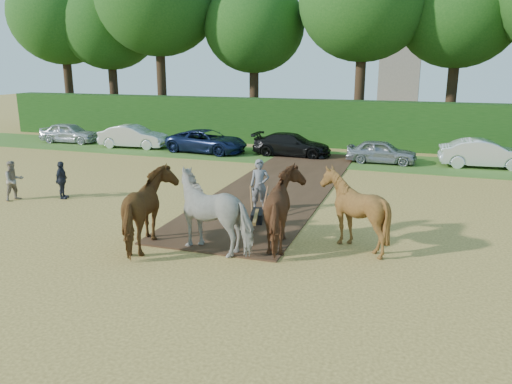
{
  "coord_description": "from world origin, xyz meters",
  "views": [
    {
      "loc": [
        7.29,
        -13.9,
        5.42
      ],
      "look_at": [
        2.45,
        0.62,
        1.4
      ],
      "focal_mm": 35.0,
      "sensor_mm": 36.0,
      "label": 1
    }
  ],
  "objects": [
    {
      "name": "earth_strip",
      "position": [
        1.5,
        7.0,
        0.03
      ],
      "size": [
        4.5,
        17.0,
        0.05
      ],
      "primitive_type": "cube",
      "color": "#472D1C",
      "rests_on": "ground"
    },
    {
      "name": "hedgerow",
      "position": [
        0.0,
        18.5,
        1.5
      ],
      "size": [
        46.0,
        1.6,
        3.0
      ],
      "primitive_type": "cube",
      "color": "#14380F",
      "rests_on": "ground"
    },
    {
      "name": "treeline",
      "position": [
        -1.69,
        21.69,
        8.97
      ],
      "size": [
        48.7,
        10.6,
        14.21
      ],
      "color": "#382616",
      "rests_on": "ground"
    },
    {
      "name": "grass_verge",
      "position": [
        0.0,
        14.0,
        0.01
      ],
      "size": [
        50.0,
        5.0,
        0.03
      ],
      "primitive_type": "cube",
      "color": "#38601E",
      "rests_on": "ground"
    },
    {
      "name": "parked_cars",
      "position": [
        3.01,
        13.91,
        0.7
      ],
      "size": [
        40.68,
        3.02,
        1.48
      ],
      "color": "silver",
      "rests_on": "ground"
    },
    {
      "name": "spectator_near",
      "position": [
        -8.04,
        1.43,
        0.8
      ],
      "size": [
        0.84,
        0.94,
        1.6
      ],
      "primitive_type": "imported",
      "rotation": [
        0.0,
        0.0,
        1.2
      ],
      "color": "tan",
      "rests_on": "ground"
    },
    {
      "name": "ground",
      "position": [
        0.0,
        0.0,
        0.0
      ],
      "size": [
        120.0,
        120.0,
        0.0
      ],
      "primitive_type": "plane",
      "color": "gold",
      "rests_on": "ground"
    },
    {
      "name": "plough_team",
      "position": [
        2.71,
        -0.46,
        1.16
      ],
      "size": [
        7.84,
        6.44,
        2.34
      ],
      "color": "brown",
      "rests_on": "ground"
    },
    {
      "name": "spectator_far",
      "position": [
        -6.37,
        2.21,
        0.77
      ],
      "size": [
        0.61,
        0.97,
        1.54
      ],
      "primitive_type": "imported",
      "rotation": [
        0.0,
        0.0,
        1.84
      ],
      "color": "#23262F",
      "rests_on": "ground"
    }
  ]
}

